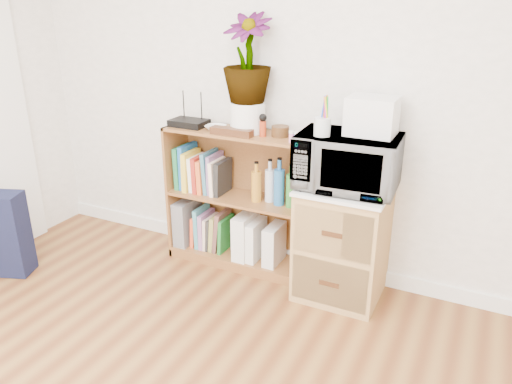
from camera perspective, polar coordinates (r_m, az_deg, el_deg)
The scene contains 21 objects.
skirting_board at distance 3.54m, azimuth 4.27°, elevation -7.46°, with size 4.00×0.02×0.10m, color white.
bookshelf at distance 3.37m, azimuth -1.95°, elevation -0.91°, with size 1.00×0.30×0.95m, color brown.
wicker_unit at distance 3.10m, azimuth 9.80°, elevation -5.82°, with size 0.50×0.45×0.70m, color #9E7542.
microwave at distance 2.89m, azimuth 10.39°, elevation 3.43°, with size 0.57×0.39×0.32m, color silver.
pen_cup at distance 2.80m, azimuth 7.58°, elevation 7.41°, with size 0.09×0.09×0.10m, color silver.
small_appliance at distance 2.86m, azimuth 13.12°, elevation 8.48°, with size 0.27×0.22×0.21m, color white.
router at distance 3.38m, azimuth -7.66°, elevation 7.84°, with size 0.24×0.16×0.04m, color black.
white_bowl at distance 3.26m, azimuth -4.62°, elevation 7.36°, with size 0.13×0.13×0.03m, color silver.
plant_pot at distance 3.19m, azimuth -0.96°, elevation 8.56°, with size 0.22×0.22×0.19m, color white.
potted_plant at distance 3.13m, azimuth -1.01°, elevation 15.04°, with size 0.30×0.30×0.53m, color #32742E.
trinket_box at distance 3.13m, azimuth -2.81°, elevation 6.90°, with size 0.28×0.07×0.04m, color #331E0D.
kokeshi_doll at distance 3.09m, azimuth 0.78°, elevation 7.23°, with size 0.04×0.04×0.10m, color #A43114.
wooden_bowl at distance 3.10m, azimuth 2.79°, elevation 6.96°, with size 0.11×0.11×0.06m, color #39200F.
paint_jars at distance 2.96m, azimuth 4.66°, elevation 6.05°, with size 0.10×0.04×0.05m, color pink.
file_box at distance 3.67m, azimuth -7.81°, elevation -3.27°, with size 0.10×0.26×0.33m, color slate.
magazine_holder_left at distance 3.44m, azimuth -1.18°, elevation -4.94°, with size 0.10×0.25×0.31m, color silver.
magazine_holder_mid at distance 3.42m, azimuth -0.16°, elevation -5.44°, with size 0.09×0.22×0.28m, color white.
magazine_holder_right at distance 3.37m, azimuth 2.10°, elevation -5.97°, with size 0.09×0.22×0.27m, color silver.
cookbooks at distance 3.45m, azimuth -6.26°, elevation 2.33°, with size 0.36×0.20×0.31m.
liquor_bottles at distance 3.17m, azimuth 3.42°, elevation 0.83°, with size 0.46×0.07×0.30m.
lower_books at distance 3.58m, azimuth -5.06°, elevation -4.35°, with size 0.27×0.19×0.30m.
Camera 1 is at (1.12, -0.65, 1.76)m, focal length 35.00 mm.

